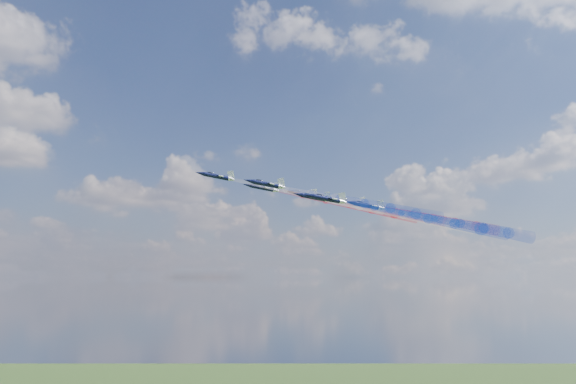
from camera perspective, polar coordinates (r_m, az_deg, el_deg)
jet_lead at (r=177.51m, az=-6.40°, el=1.40°), size 14.31×13.21×6.10m
trail_lead at (r=180.82m, az=2.03°, el=-0.23°), size 41.70×21.54×11.46m
jet_inner_left at (r=165.96m, az=-1.96°, el=0.72°), size 14.31×13.21×6.10m
trail_inner_left at (r=171.47m, az=6.86°, el=-1.00°), size 41.70×21.54×11.46m
jet_inner_right at (r=189.26m, az=-2.30°, el=0.37°), size 14.31×13.21×6.10m
trail_inner_right at (r=194.39m, az=5.48°, el=-1.13°), size 41.70×21.54×11.46m
jet_outer_left at (r=158.36m, az=3.49°, el=-0.61°), size 14.31×13.21×6.10m
trail_outer_left at (r=166.45m, az=12.43°, el=-2.32°), size 41.70×21.54×11.46m
jet_center_third at (r=179.61m, az=2.30°, el=-0.48°), size 14.31×13.21×6.10m
trail_center_third at (r=186.94m, az=10.29°, el=-2.01°), size 41.70×21.54×11.46m
jet_outer_right at (r=203.40m, az=1.30°, el=-0.17°), size 14.31×13.21×6.10m
trail_outer_right at (r=210.05m, az=8.44°, el=-1.55°), size 41.70×21.54×11.46m
jet_rear_left at (r=172.11m, az=7.04°, el=-1.21°), size 14.31×13.21×6.10m
trail_rear_left at (r=181.61m, az=15.10°, el=-2.75°), size 41.70×21.54×11.46m
jet_rear_right at (r=195.10m, az=5.60°, el=-0.90°), size 14.31×13.21×6.10m
trail_rear_right at (r=203.75m, az=12.83°, el=-2.29°), size 41.70×21.54×11.46m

